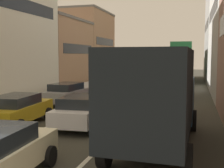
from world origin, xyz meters
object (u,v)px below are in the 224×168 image
at_px(bus_mid_queue_primary, 143,72).
at_px(bus_far_queue_secondary, 182,60).
at_px(sedan_left_lane_third, 67,93).
at_px(sedan_centre_lane_second, 82,110).
at_px(wagon_right_lane_far, 173,89).
at_px(hatchback_centre_lane_third, 114,94).
at_px(sedan_right_lane_behind_truck, 166,100).
at_px(removalist_box_truck, 157,95).
at_px(wagon_left_lane_second, 17,109).

height_order(bus_mid_queue_primary, bus_far_queue_secondary, bus_far_queue_secondary).
bearing_deg(sedan_left_lane_third, bus_mid_queue_primary, -15.91).
bearing_deg(sedan_centre_lane_second, sedan_left_lane_third, 26.96).
bearing_deg(sedan_left_lane_third, sedan_centre_lane_second, -146.35).
bearing_deg(bus_far_queue_secondary, wagon_right_lane_far, 179.39).
height_order(sedan_left_lane_third, bus_mid_queue_primary, bus_mid_queue_primary).
height_order(wagon_right_lane_far, bus_mid_queue_primary, bus_mid_queue_primary).
bearing_deg(hatchback_centre_lane_third, sedan_centre_lane_second, -176.53).
bearing_deg(hatchback_centre_lane_third, wagon_right_lane_far, -35.07).
xyz_separation_m(sedan_centre_lane_second, bus_far_queue_secondary, (3.41, 28.10, 2.03)).
xyz_separation_m(sedan_right_lane_behind_truck, bus_mid_queue_primary, (-3.34, 11.50, 0.96)).
relative_size(sedan_centre_lane_second, bus_far_queue_secondary, 0.42).
xyz_separation_m(sedan_centre_lane_second, bus_mid_queue_primary, (0.21, 15.94, 0.96)).
xyz_separation_m(wagon_right_lane_far, bus_mid_queue_primary, (-3.36, 5.39, 0.96)).
relative_size(hatchback_centre_lane_third, wagon_right_lane_far, 1.00).
height_order(removalist_box_truck, bus_mid_queue_primary, removalist_box_truck).
distance_m(sedan_centre_lane_second, sedan_left_lane_third, 6.66).
height_order(removalist_box_truck, sedan_right_lane_behind_truck, removalist_box_truck).
bearing_deg(bus_mid_queue_primary, sedan_centre_lane_second, 178.99).
bearing_deg(wagon_left_lane_second, sedan_centre_lane_second, -81.62).
bearing_deg(removalist_box_truck, sedan_centre_lane_second, 58.81).
bearing_deg(sedan_left_lane_third, sedan_right_lane_behind_truck, -97.35).
height_order(wagon_left_lane_second, sedan_right_lane_behind_truck, same).
height_order(wagon_left_lane_second, hatchback_centre_lane_third, same).
relative_size(wagon_left_lane_second, bus_far_queue_secondary, 0.42).
bearing_deg(sedan_right_lane_behind_truck, wagon_left_lane_second, 124.80).
relative_size(removalist_box_truck, hatchback_centre_lane_third, 1.76).
xyz_separation_m(wagon_left_lane_second, wagon_right_lane_far, (6.68, 11.21, 0.00)).
relative_size(removalist_box_truck, sedan_right_lane_behind_truck, 1.77).
height_order(removalist_box_truck, sedan_centre_lane_second, removalist_box_truck).
distance_m(sedan_left_lane_third, bus_far_queue_secondary, 23.44).
height_order(removalist_box_truck, sedan_left_lane_third, removalist_box_truck).
xyz_separation_m(wagon_left_lane_second, bus_far_queue_secondary, (6.52, 28.76, 2.03)).
relative_size(removalist_box_truck, sedan_centre_lane_second, 1.76).
bearing_deg(hatchback_centre_lane_third, bus_mid_queue_primary, 1.84).
distance_m(removalist_box_truck, sedan_left_lane_third, 10.98).
bearing_deg(wagon_left_lane_second, sedan_left_lane_third, -1.34).
distance_m(sedan_left_lane_third, bus_mid_queue_primary, 10.84).
relative_size(sedan_left_lane_third, bus_far_queue_secondary, 0.42).
bearing_deg(removalist_box_truck, wagon_left_lane_second, 76.88).
bearing_deg(wagon_left_lane_second, sedan_right_lane_behind_truck, -56.10).
height_order(wagon_left_lane_second, bus_mid_queue_primary, bus_mid_queue_primary).
bearing_deg(sedan_left_lane_third, wagon_left_lane_second, -174.42).
bearing_deg(wagon_left_lane_second, bus_mid_queue_primary, -14.85).
bearing_deg(sedan_right_lane_behind_truck, hatchback_centre_lane_third, 63.88).
relative_size(sedan_centre_lane_second, bus_mid_queue_primary, 0.42).
height_order(removalist_box_truck, wagon_right_lane_far, removalist_box_truck).
distance_m(hatchback_centre_lane_third, bus_mid_queue_primary, 9.99).
relative_size(removalist_box_truck, sedan_left_lane_third, 1.76).
distance_m(removalist_box_truck, sedan_right_lane_behind_truck, 7.00).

